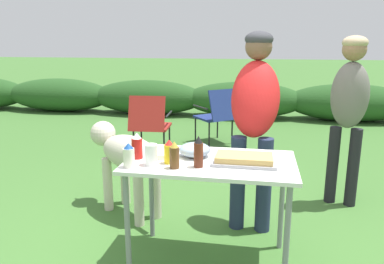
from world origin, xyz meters
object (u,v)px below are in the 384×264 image
(standing_person_in_olive_jacket, at_px, (255,109))
(standing_person_in_gray_fleece, at_px, (349,102))
(mixing_bowl, at_px, (195,150))
(mayo_bottle, at_px, (129,156))
(bbq_sauce_bottle, at_px, (198,152))
(ketchup_bottle, at_px, (137,146))
(plate_stack, at_px, (163,153))
(camp_chair_green_behind_table, at_px, (150,122))
(mustard_bottle, at_px, (169,152))
(food_tray, at_px, (244,159))
(paper_cup_stack, at_px, (151,155))
(dog, at_px, (126,155))
(folding_table, at_px, (210,171))
(beer_bottle, at_px, (174,155))
(camp_chair_near_hedge, at_px, (218,113))

(standing_person_in_olive_jacket, xyz_separation_m, standing_person_in_gray_fleece, (0.82, 0.54, -0.01))
(mixing_bowl, bearing_deg, standing_person_in_olive_jacket, 55.96)
(mayo_bottle, xyz_separation_m, bbq_sauce_bottle, (0.42, 0.08, 0.02))
(ketchup_bottle, bearing_deg, mixing_bowl, 16.10)
(plate_stack, relative_size, camp_chair_green_behind_table, 0.25)
(mustard_bottle, height_order, standing_person_in_gray_fleece, standing_person_in_gray_fleece)
(food_tray, height_order, plate_stack, food_tray)
(plate_stack, distance_m, bbq_sauce_bottle, 0.34)
(paper_cup_stack, relative_size, bbq_sauce_bottle, 0.67)
(mayo_bottle, height_order, dog, mayo_bottle)
(mayo_bottle, bearing_deg, ketchup_bottle, 92.07)
(bbq_sauce_bottle, bearing_deg, folding_table, 68.05)
(bbq_sauce_bottle, distance_m, beer_bottle, 0.15)
(camp_chair_green_behind_table, bearing_deg, standing_person_in_olive_jacket, -53.83)
(standing_person_in_olive_jacket, bearing_deg, food_tray, -90.00)
(paper_cup_stack, height_order, mayo_bottle, mayo_bottle)
(bbq_sauce_bottle, height_order, standing_person_in_olive_jacket, standing_person_in_olive_jacket)
(plate_stack, relative_size, mayo_bottle, 1.35)
(food_tray, distance_m, ketchup_bottle, 0.71)
(food_tray, relative_size, ketchup_bottle, 2.33)
(standing_person_in_gray_fleece, distance_m, dog, 2.03)
(beer_bottle, xyz_separation_m, standing_person_in_gray_fleece, (1.29, 1.36, 0.15))
(standing_person_in_olive_jacket, xyz_separation_m, camp_chair_near_hedge, (-0.56, 2.41, -0.51))
(standing_person_in_gray_fleece, xyz_separation_m, camp_chair_near_hedge, (-1.38, 1.88, -0.50))
(beer_bottle, bearing_deg, mustard_bottle, 121.41)
(standing_person_in_gray_fleece, height_order, dog, standing_person_in_gray_fleece)
(folding_table, bearing_deg, camp_chair_green_behind_table, 115.69)
(food_tray, bearing_deg, standing_person_in_gray_fleece, 53.97)
(standing_person_in_gray_fleece, distance_m, camp_chair_near_hedge, 2.38)
(paper_cup_stack, height_order, mustard_bottle, mustard_bottle)
(bbq_sauce_bottle, bearing_deg, food_tray, 23.52)
(bbq_sauce_bottle, bearing_deg, camp_chair_green_behind_table, 113.21)
(standing_person_in_gray_fleece, height_order, camp_chair_green_behind_table, standing_person_in_gray_fleece)
(standing_person_in_gray_fleece, xyz_separation_m, dog, (-1.92, -0.52, -0.44))
(beer_bottle, bearing_deg, paper_cup_stack, 167.51)
(dog, bearing_deg, plate_stack, -107.82)
(standing_person_in_gray_fleece, bearing_deg, mixing_bowl, -121.19)
(folding_table, height_order, paper_cup_stack, paper_cup_stack)
(mustard_bottle, distance_m, beer_bottle, 0.10)
(ketchup_bottle, xyz_separation_m, bbq_sauce_bottle, (0.43, -0.10, 0.01))
(food_tray, bearing_deg, paper_cup_stack, -167.04)
(bbq_sauce_bottle, relative_size, dog, 0.21)
(plate_stack, bearing_deg, ketchup_bottle, -152.50)
(plate_stack, distance_m, dog, 0.82)
(bbq_sauce_bottle, height_order, standing_person_in_gray_fleece, standing_person_in_gray_fleece)
(folding_table, bearing_deg, food_tray, -5.92)
(mustard_bottle, xyz_separation_m, bbq_sauce_bottle, (0.20, -0.04, 0.02))
(dog, bearing_deg, paper_cup_stack, -116.77)
(ketchup_bottle, xyz_separation_m, standing_person_in_gray_fleece, (1.57, 1.21, 0.15))
(camp_chair_green_behind_table, bearing_deg, mayo_bottle, -79.82)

